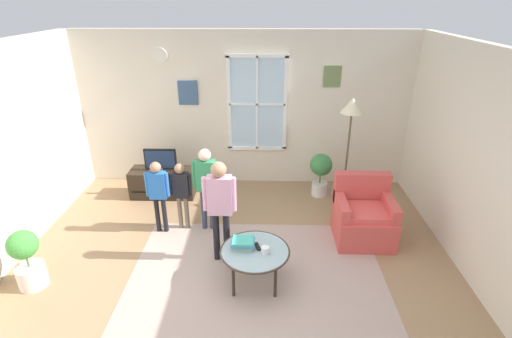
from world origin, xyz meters
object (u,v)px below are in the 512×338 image
object	(u,v)px
coffee_table	(255,252)
potted_plant_corner	(27,258)
book_stack	(243,243)
remote_near_books	(258,247)
person_green_shirt	(206,180)
tv_stand	(163,183)
potted_plant_by_window	(321,171)
cup	(265,251)
armchair	(363,217)
person_pink_shirt	(220,201)
television	(160,159)
person_black_shirt	(181,189)
floor_lamp	(351,118)
person_blue_shirt	(158,189)

from	to	relation	value
coffee_table	potted_plant_corner	distance (m)	2.58
book_stack	remote_near_books	world-z (taller)	book_stack
coffee_table	person_green_shirt	xyz separation A→B (m)	(-0.70, 1.12, 0.35)
tv_stand	potted_plant_by_window	bearing A→B (deg)	1.45
tv_stand	remote_near_books	bearing A→B (deg)	-51.58
coffee_table	cup	world-z (taller)	cup
armchair	book_stack	xyz separation A→B (m)	(-1.59, -0.90, 0.18)
book_stack	person_pink_shirt	distance (m)	0.58
person_pink_shirt	potted_plant_by_window	bearing A→B (deg)	50.33
person_pink_shirt	armchair	bearing A→B (deg)	15.65
remote_near_books	potted_plant_corner	size ratio (longest dim) A/B	0.19
television	person_green_shirt	distance (m)	1.33
book_stack	person_black_shirt	xyz separation A→B (m)	(-0.92, 1.07, 0.13)
person_pink_shirt	potted_plant_corner	size ratio (longest dim) A/B	1.85
cup	floor_lamp	size ratio (longest dim) A/B	0.05
remote_near_books	floor_lamp	distance (m)	2.35
tv_stand	television	xyz separation A→B (m)	(0.00, -0.00, 0.42)
television	armchair	distance (m)	3.28
remote_near_books	person_pink_shirt	xyz separation A→B (m)	(-0.46, 0.37, 0.39)
television	person_blue_shirt	bearing A→B (deg)	-77.25
television	floor_lamp	size ratio (longest dim) A/B	0.29
television	potted_plant_corner	world-z (taller)	television
coffee_table	person_green_shirt	world-z (taller)	person_green_shirt
television	coffee_table	size ratio (longest dim) A/B	0.65
person_blue_shirt	potted_plant_by_window	world-z (taller)	person_blue_shirt
book_stack	potted_plant_corner	distance (m)	2.45
armchair	coffee_table	distance (m)	1.74
armchair	floor_lamp	size ratio (longest dim) A/B	0.49
book_stack	potted_plant_corner	bearing A→B (deg)	-176.04
coffee_table	person_pink_shirt	world-z (taller)	person_pink_shirt
person_black_shirt	person_green_shirt	xyz separation A→B (m)	(0.35, 0.00, 0.14)
book_stack	floor_lamp	xyz separation A→B (m)	(1.46, 1.68, 0.99)
person_black_shirt	potted_plant_by_window	bearing A→B (deg)	26.90
remote_near_books	floor_lamp	size ratio (longest dim) A/B	0.08
cup	floor_lamp	bearing A→B (deg)	55.97
television	cup	size ratio (longest dim) A/B	5.81
television	potted_plant_corner	xyz separation A→B (m)	(-0.98, -2.22, -0.27)
person_black_shirt	television	bearing A→B (deg)	118.79
book_stack	cup	bearing A→B (deg)	-23.20
potted_plant_by_window	floor_lamp	distance (m)	1.18
armchair	tv_stand	bearing A→B (deg)	159.23
television	person_pink_shirt	xyz separation A→B (m)	(1.17, -1.68, 0.19)
coffee_table	person_pink_shirt	bearing A→B (deg)	135.26
cup	potted_plant_corner	xyz separation A→B (m)	(-2.69, -0.06, -0.11)
potted_plant_by_window	person_green_shirt	bearing A→B (deg)	-148.60
potted_plant_corner	floor_lamp	world-z (taller)	floor_lamp
tv_stand	coffee_table	xyz separation A→B (m)	(1.60, -2.11, 0.19)
remote_near_books	person_black_shirt	distance (m)	1.53
book_stack	person_blue_shirt	distance (m)	1.57
cup	person_pink_shirt	bearing A→B (deg)	138.46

